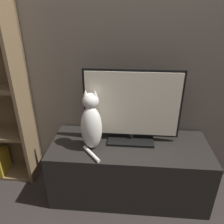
{
  "coord_description": "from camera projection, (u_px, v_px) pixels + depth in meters",
  "views": [
    {
      "loc": [
        -0.02,
        -0.64,
        1.57
      ],
      "look_at": [
        -0.15,
        0.91,
        0.81
      ],
      "focal_mm": 35.0,
      "sensor_mm": 36.0,
      "label": 1
    }
  ],
  "objects": [
    {
      "name": "wall_back",
      "position": [
        134.0,
        43.0,
        1.79
      ],
      "size": [
        4.8,
        0.05,
        2.6
      ],
      "color": "#60564C",
      "rests_on": "ground_plane"
    },
    {
      "name": "tv_stand",
      "position": [
        129.0,
        168.0,
        1.96
      ],
      "size": [
        1.34,
        0.55,
        0.52
      ],
      "color": "black",
      "rests_on": "ground_plane"
    },
    {
      "name": "tv",
      "position": [
        132.0,
        108.0,
        1.78
      ],
      "size": [
        0.79,
        0.23,
        0.63
      ],
      "color": "black",
      "rests_on": "tv_stand"
    },
    {
      "name": "cat",
      "position": [
        91.0,
        124.0,
        1.72
      ],
      "size": [
        0.18,
        0.3,
        0.5
      ],
      "rotation": [
        0.0,
        0.0,
        0.1
      ],
      "color": "silver",
      "rests_on": "tv_stand"
    }
  ]
}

